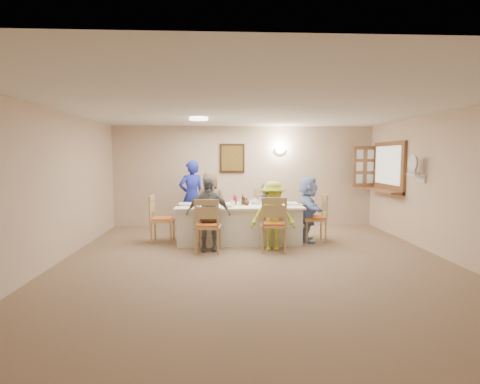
{
  "coord_description": "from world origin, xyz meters",
  "views": [
    {
      "loc": [
        -0.55,
        -5.88,
        1.73
      ],
      "look_at": [
        -0.2,
        1.4,
        1.05
      ],
      "focal_mm": 28.0,
      "sensor_mm": 36.0,
      "label": 1
    }
  ],
  "objects_px": {
    "chair_left_end": "(162,219)",
    "diner_front_right": "(273,216)",
    "chair_back_left": "(211,214)",
    "chair_right_end": "(314,218)",
    "desk_fan": "(415,167)",
    "chair_front_right": "(274,224)",
    "caregiver": "(192,196)",
    "condiment_ketchup": "(235,199)",
    "diner_right_end": "(308,209)",
    "diner_front_left": "(208,214)",
    "serving_hatch": "(389,167)",
    "chair_front_left": "(208,225)",
    "diner_back_right": "(265,209)",
    "dining_table": "(239,223)",
    "chair_back_right": "(264,211)",
    "diner_back_left": "(211,203)"
  },
  "relations": [
    {
      "from": "chair_left_end",
      "to": "diner_front_right",
      "type": "distance_m",
      "value": 2.26
    },
    {
      "from": "chair_back_left",
      "to": "chair_right_end",
      "type": "distance_m",
      "value": 2.29
    },
    {
      "from": "chair_left_end",
      "to": "chair_right_end",
      "type": "height_order",
      "value": "chair_right_end"
    },
    {
      "from": "desk_fan",
      "to": "chair_front_right",
      "type": "height_order",
      "value": "desk_fan"
    },
    {
      "from": "caregiver",
      "to": "condiment_ketchup",
      "type": "bearing_deg",
      "value": 108.93
    },
    {
      "from": "diner_right_end",
      "to": "caregiver",
      "type": "height_order",
      "value": "caregiver"
    },
    {
      "from": "chair_front_right",
      "to": "caregiver",
      "type": "height_order",
      "value": "caregiver"
    },
    {
      "from": "diner_front_left",
      "to": "caregiver",
      "type": "xyz_separation_m",
      "value": [
        -0.45,
        1.83,
        0.14
      ]
    },
    {
      "from": "chair_front_right",
      "to": "diner_front_left",
      "type": "relative_size",
      "value": 0.74
    },
    {
      "from": "serving_hatch",
      "to": "chair_back_left",
      "type": "height_order",
      "value": "serving_hatch"
    },
    {
      "from": "chair_front_left",
      "to": "chair_right_end",
      "type": "height_order",
      "value": "chair_front_left"
    },
    {
      "from": "chair_front_right",
      "to": "diner_back_right",
      "type": "bearing_deg",
      "value": -84.13
    },
    {
      "from": "desk_fan",
      "to": "diner_back_right",
      "type": "distance_m",
      "value": 3.15
    },
    {
      "from": "diner_back_right",
      "to": "dining_table",
      "type": "bearing_deg",
      "value": 57.2
    },
    {
      "from": "diner_front_right",
      "to": "desk_fan",
      "type": "bearing_deg",
      "value": 6.31
    },
    {
      "from": "serving_hatch",
      "to": "diner_back_right",
      "type": "relative_size",
      "value": 1.29
    },
    {
      "from": "serving_hatch",
      "to": "chair_back_right",
      "type": "distance_m",
      "value": 2.99
    },
    {
      "from": "chair_back_right",
      "to": "chair_front_left",
      "type": "xyz_separation_m",
      "value": [
        -1.2,
        -1.6,
        -0.01
      ]
    },
    {
      "from": "diner_front_left",
      "to": "chair_back_right",
      "type": "bearing_deg",
      "value": 49.66
    },
    {
      "from": "chair_front_left",
      "to": "diner_front_left",
      "type": "relative_size",
      "value": 0.73
    },
    {
      "from": "chair_front_right",
      "to": "chair_left_end",
      "type": "relative_size",
      "value": 1.06
    },
    {
      "from": "chair_front_right",
      "to": "caregiver",
      "type": "relative_size",
      "value": 0.62
    },
    {
      "from": "condiment_ketchup",
      "to": "dining_table",
      "type": "bearing_deg",
      "value": -27.52
    },
    {
      "from": "dining_table",
      "to": "diner_front_left",
      "type": "bearing_deg",
      "value": -131.42
    },
    {
      "from": "chair_back_right",
      "to": "diner_front_left",
      "type": "bearing_deg",
      "value": -126.36
    },
    {
      "from": "diner_back_left",
      "to": "caregiver",
      "type": "xyz_separation_m",
      "value": [
        -0.45,
        0.47,
        0.11
      ]
    },
    {
      "from": "caregiver",
      "to": "chair_front_right",
      "type": "bearing_deg",
      "value": 108.05
    },
    {
      "from": "chair_front_right",
      "to": "serving_hatch",
      "type": "bearing_deg",
      "value": -145.4
    },
    {
      "from": "chair_front_right",
      "to": "diner_right_end",
      "type": "height_order",
      "value": "diner_right_end"
    },
    {
      "from": "chair_back_left",
      "to": "serving_hatch",
      "type": "bearing_deg",
      "value": 10.3
    },
    {
      "from": "serving_hatch",
      "to": "diner_front_left",
      "type": "bearing_deg",
      "value": -160.48
    },
    {
      "from": "chair_left_end",
      "to": "diner_back_right",
      "type": "height_order",
      "value": "diner_back_right"
    },
    {
      "from": "desk_fan",
      "to": "caregiver",
      "type": "height_order",
      "value": "desk_fan"
    },
    {
      "from": "diner_back_left",
      "to": "diner_front_left",
      "type": "distance_m",
      "value": 1.36
    },
    {
      "from": "chair_back_left",
      "to": "chair_left_end",
      "type": "xyz_separation_m",
      "value": [
        -0.95,
        -0.8,
        0.02
      ]
    },
    {
      "from": "diner_front_left",
      "to": "caregiver",
      "type": "bearing_deg",
      "value": 102.51
    },
    {
      "from": "chair_right_end",
      "to": "chair_back_right",
      "type": "bearing_deg",
      "value": -128.82
    },
    {
      "from": "desk_fan",
      "to": "diner_front_right",
      "type": "relative_size",
      "value": 0.23
    },
    {
      "from": "dining_table",
      "to": "diner_right_end",
      "type": "height_order",
      "value": "diner_right_end"
    },
    {
      "from": "chair_front_left",
      "to": "diner_right_end",
      "type": "height_order",
      "value": "diner_right_end"
    },
    {
      "from": "chair_right_end",
      "to": "desk_fan",
      "type": "bearing_deg",
      "value": 72.26
    },
    {
      "from": "chair_left_end",
      "to": "chair_right_end",
      "type": "xyz_separation_m",
      "value": [
        3.1,
        0.0,
        0.0
      ]
    },
    {
      "from": "chair_back_left",
      "to": "caregiver",
      "type": "bearing_deg",
      "value": 153.22
    },
    {
      "from": "dining_table",
      "to": "diner_back_left",
      "type": "height_order",
      "value": "diner_back_left"
    },
    {
      "from": "serving_hatch",
      "to": "diner_right_end",
      "type": "height_order",
      "value": "serving_hatch"
    },
    {
      "from": "chair_back_left",
      "to": "diner_back_right",
      "type": "relative_size",
      "value": 0.8
    },
    {
      "from": "diner_back_left",
      "to": "chair_front_left",
      "type": "bearing_deg",
      "value": 81.19
    },
    {
      "from": "chair_back_right",
      "to": "condiment_ketchup",
      "type": "distance_m",
      "value": 1.08
    },
    {
      "from": "desk_fan",
      "to": "chair_front_right",
      "type": "distance_m",
      "value": 2.9
    },
    {
      "from": "diner_right_end",
      "to": "caregiver",
      "type": "bearing_deg",
      "value": 71.32
    }
  ]
}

